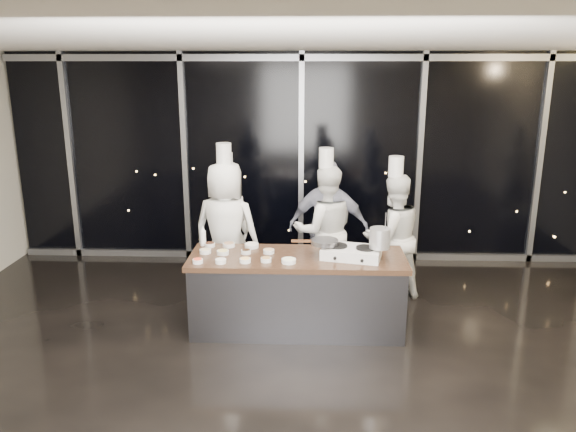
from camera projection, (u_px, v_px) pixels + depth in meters
The scene contains 14 objects.
ground at pixel (295, 368), 5.75m from camera, with size 9.00×9.00×0.00m, color black.
room_shell at pixel (315, 150), 5.15m from camera, with size 9.02×7.02×3.21m.
window_wall at pixel (301, 159), 8.64m from camera, with size 8.90×0.11×3.20m.
demo_counter at pixel (297, 292), 6.50m from camera, with size 2.46×0.86×0.90m.
stove at pixel (351, 252), 6.31m from camera, with size 0.72×0.53×0.14m.
frying_pan at pixel (324, 242), 6.35m from camera, with size 0.56×0.37×0.05m.
stock_pot at pixel (380, 238), 6.19m from camera, with size 0.23×0.23×0.23m, color silver.
prep_bowls at pixel (240, 253), 6.41m from camera, with size 1.13×0.71×0.05m.
squeeze_bottle at pixel (203, 236), 6.72m from camera, with size 0.07×0.07×0.24m.
chef_far_left at pixel (227, 231), 7.47m from camera, with size 0.68×0.52×1.91m.
chef_left at pixel (226, 230), 7.29m from camera, with size 1.00×0.76×2.06m.
chef_center at pixel (325, 230), 7.42m from camera, with size 0.95×0.80×1.98m.
guest at pixel (329, 228), 7.46m from camera, with size 1.11×0.57×1.81m.
chef_right at pixel (392, 236), 7.30m from camera, with size 0.98×0.87×1.89m.
Camera 1 is at (0.13, -5.13, 3.01)m, focal length 35.00 mm.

